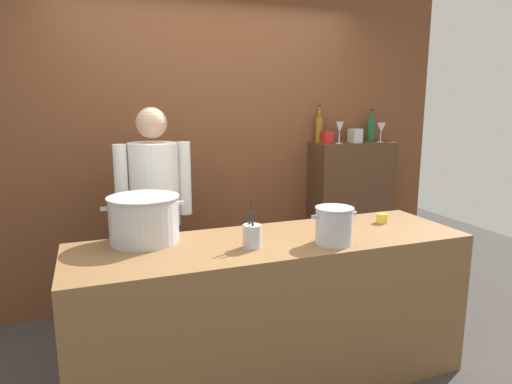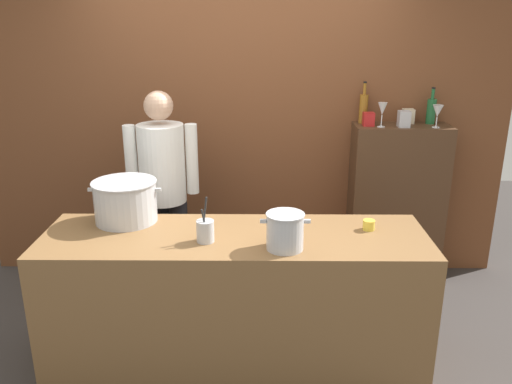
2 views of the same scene
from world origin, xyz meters
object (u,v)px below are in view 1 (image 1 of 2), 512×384
at_px(wine_glass_tall, 381,128).
at_px(spice_tin_silver, 356,136).
at_px(stockpot_large, 144,219).
at_px(wine_glass_wide, 340,128).
at_px(spice_tin_cream, 354,135).
at_px(spice_tin_red, 327,137).
at_px(wine_bottle_amber, 319,129).
at_px(chef, 155,208).
at_px(utensil_crock, 252,236).
at_px(wine_bottle_green, 371,129).
at_px(stockpot_small, 334,225).
at_px(butter_jar, 382,218).

xyz_separation_m(wine_glass_tall, spice_tin_silver, (-0.25, 0.02, -0.06)).
height_order(stockpot_large, wine_glass_wide, wine_glass_wide).
relative_size(wine_glass_wide, spice_tin_cream, 1.65).
bearing_deg(wine_glass_wide, stockpot_large, -153.59).
height_order(wine_glass_tall, spice_tin_red, wine_glass_tall).
bearing_deg(wine_glass_tall, wine_bottle_amber, 161.20).
distance_m(chef, wine_glass_tall, 2.17).
xyz_separation_m(utensil_crock, wine_bottle_green, (1.68, 1.36, 0.47)).
bearing_deg(stockpot_small, butter_jar, 27.79).
bearing_deg(wine_glass_tall, utensil_crock, -144.56).
height_order(utensil_crock, spice_tin_cream, spice_tin_cream).
xyz_separation_m(chef, stockpot_small, (0.86, -0.97, 0.04)).
bearing_deg(spice_tin_cream, spice_tin_red, -163.03).
height_order(stockpot_large, wine_bottle_green, wine_bottle_green).
height_order(chef, wine_glass_tall, chef).
bearing_deg(spice_tin_red, chef, -166.11).
bearing_deg(utensil_crock, stockpot_large, 149.33).
bearing_deg(spice_tin_silver, stockpot_large, -155.54).
distance_m(wine_glass_wide, spice_tin_cream, 0.30).
xyz_separation_m(chef, wine_glass_wide, (1.66, 0.34, 0.51)).
distance_m(butter_jar, wine_glass_tall, 1.33).
relative_size(butter_jar, wine_bottle_amber, 0.22).
relative_size(spice_tin_red, spice_tin_cream, 0.90).
relative_size(butter_jar, spice_tin_silver, 0.59).
relative_size(stockpot_large, stockpot_small, 1.64).
relative_size(wine_glass_tall, wine_glass_wide, 0.93).
xyz_separation_m(stockpot_large, wine_bottle_amber, (1.69, 1.06, 0.42)).
bearing_deg(wine_glass_wide, wine_glass_tall, -2.57).
distance_m(stockpot_small, wine_glass_tall, 1.83).
xyz_separation_m(butter_jar, spice_tin_red, (0.18, 1.08, 0.46)).
distance_m(stockpot_large, butter_jar, 1.54).
height_order(chef, wine_bottle_green, chef).
relative_size(utensil_crock, wine_bottle_green, 0.92).
xyz_separation_m(spice_tin_silver, spice_tin_red, (-0.26, 0.05, -0.01)).
bearing_deg(wine_glass_wide, wine_bottle_amber, 124.98).
bearing_deg(chef, wine_bottle_amber, -167.83).
bearing_deg(stockpot_small, wine_bottle_amber, 65.01).
bearing_deg(butter_jar, wine_glass_tall, 55.68).
bearing_deg(wine_bottle_amber, stockpot_large, -147.92).
xyz_separation_m(wine_bottle_amber, spice_tin_red, (0.02, -0.11, -0.07)).
relative_size(chef, utensil_crock, 6.21).
height_order(wine_bottle_amber, wine_glass_wide, wine_bottle_amber).
distance_m(stockpot_large, wine_glass_tall, 2.43).
xyz_separation_m(stockpot_large, spice_tin_silver, (1.98, 0.90, 0.36)).
bearing_deg(chef, stockpot_large, 70.41).
xyz_separation_m(stockpot_small, utensil_crock, (-0.46, 0.09, -0.04)).
bearing_deg(wine_bottle_green, wine_glass_tall, -90.72).
bearing_deg(stockpot_small, spice_tin_silver, 53.42).
xyz_separation_m(chef, wine_bottle_green, (2.09, 0.48, 0.48)).
relative_size(stockpot_large, butter_jar, 6.25).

